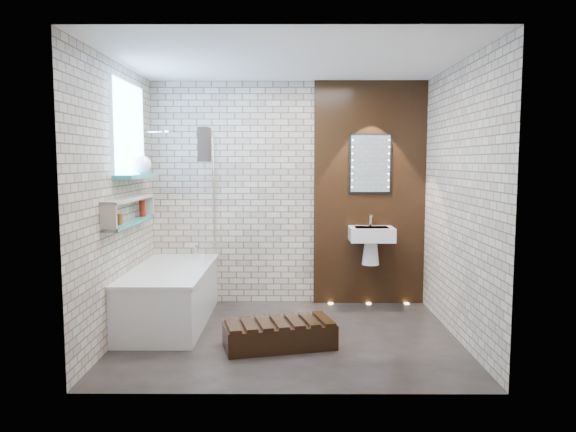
{
  "coord_description": "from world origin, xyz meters",
  "views": [
    {
      "loc": [
        0.02,
        -5.08,
        1.68
      ],
      "look_at": [
        0.0,
        0.15,
        1.15
      ],
      "focal_mm": 33.9,
      "sensor_mm": 36.0,
      "label": 1
    }
  ],
  "objects_px": {
    "led_mirror": "(370,164)",
    "walnut_step": "(279,335)",
    "bathtub": "(170,295)",
    "bath_screen": "(209,198)",
    "washbasin": "(371,239)"
  },
  "relations": [
    {
      "from": "washbasin",
      "to": "led_mirror",
      "type": "relative_size",
      "value": 0.83
    },
    {
      "from": "bath_screen",
      "to": "washbasin",
      "type": "relative_size",
      "value": 2.41
    },
    {
      "from": "bath_screen",
      "to": "walnut_step",
      "type": "distance_m",
      "value": 1.85
    },
    {
      "from": "bathtub",
      "to": "walnut_step",
      "type": "relative_size",
      "value": 1.77
    },
    {
      "from": "bathtub",
      "to": "led_mirror",
      "type": "xyz_separation_m",
      "value": [
        2.17,
        0.78,
        1.36
      ]
    },
    {
      "from": "walnut_step",
      "to": "bath_screen",
      "type": "bearing_deg",
      "value": 123.65
    },
    {
      "from": "led_mirror",
      "to": "bath_screen",
      "type": "bearing_deg",
      "value": -169.34
    },
    {
      "from": "led_mirror",
      "to": "walnut_step",
      "type": "xyz_separation_m",
      "value": [
        -1.03,
        -1.53,
        -1.54
      ]
    },
    {
      "from": "washbasin",
      "to": "led_mirror",
      "type": "height_order",
      "value": "led_mirror"
    },
    {
      "from": "bathtub",
      "to": "led_mirror",
      "type": "relative_size",
      "value": 2.49
    },
    {
      "from": "led_mirror",
      "to": "washbasin",
      "type": "bearing_deg",
      "value": -90.0
    },
    {
      "from": "washbasin",
      "to": "walnut_step",
      "type": "bearing_deg",
      "value": -126.79
    },
    {
      "from": "bathtub",
      "to": "washbasin",
      "type": "xyz_separation_m",
      "value": [
        2.17,
        0.62,
        0.5
      ]
    },
    {
      "from": "bathtub",
      "to": "bath_screen",
      "type": "relative_size",
      "value": 1.24
    },
    {
      "from": "bath_screen",
      "to": "washbasin",
      "type": "bearing_deg",
      "value": 5.78
    }
  ]
}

